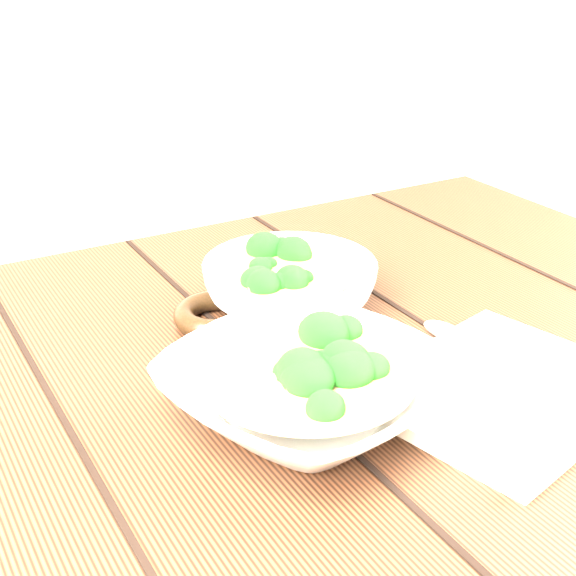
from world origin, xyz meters
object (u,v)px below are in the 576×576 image
at_px(soup_bowl_front, 307,388).
at_px(trivet, 217,315).
at_px(table, 279,457).
at_px(soup_bowl_back, 290,285).
at_px(napkin, 502,390).

distance_m(soup_bowl_front, trivet, 0.21).
xyz_separation_m(table, soup_bowl_back, (0.07, 0.09, 0.15)).
relative_size(table, soup_bowl_front, 3.99).
bearing_deg(soup_bowl_back, napkin, -71.64).
xyz_separation_m(table, trivet, (-0.02, 0.11, 0.13)).
xyz_separation_m(trivet, napkin, (0.17, -0.27, -0.01)).
bearing_deg(napkin, soup_bowl_front, 147.72).
height_order(soup_bowl_back, trivet, soup_bowl_back).
bearing_deg(trivet, napkin, -57.52).
bearing_deg(soup_bowl_front, soup_bowl_back, 63.92).
bearing_deg(napkin, soup_bowl_back, 94.48).
distance_m(table, soup_bowl_front, 0.19).
height_order(soup_bowl_back, napkin, soup_bowl_back).
xyz_separation_m(soup_bowl_front, trivet, (0.01, 0.21, -0.02)).
height_order(table, soup_bowl_front, soup_bowl_front).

